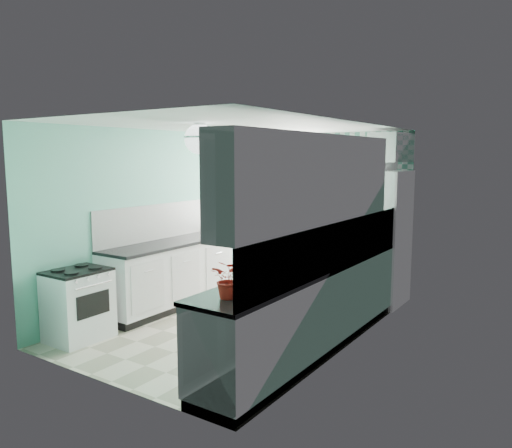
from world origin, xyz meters
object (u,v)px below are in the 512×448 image
Objects in this scene: ceiling_light at (200,139)px; stove at (78,304)px; microwave at (378,161)px; sink at (343,255)px; fruit_bowl at (260,284)px; fridge at (375,237)px; potted_plant at (230,279)px.

ceiling_light reaches higher than stove.
microwave is (2.31, 3.40, 1.64)m from stove.
microwave reaches higher than stove.
fruit_bowl is at bearing -86.40° from sink.
fruit_bowl is (-0.00, -1.85, 0.04)m from sink.
ceiling_light is 3.13m from fridge.
microwave is at bearing 91.61° from fruit_bowl.
microwave is at bearing 66.84° from ceiling_light.
fruit_bowl reaches higher than stove.
potted_plant reaches higher than stove.
fruit_bowl is 3.39m from microwave.
stove is at bearing 173.84° from potted_plant.
sink is (2.40, 2.05, 0.50)m from stove.
ceiling_light is 2.83m from microwave.
ceiling_light is at bearing -112.41° from fridge.
sink is 2.31m from potted_plant.
fridge is (1.11, 2.59, -1.36)m from ceiling_light.
fridge is at bearing 52.26° from microwave.
ceiling_light reaches higher than microwave.
fruit_bowl is (0.09, -3.20, 0.01)m from fridge.
microwave is at bearing 91.41° from potted_plant.
potted_plant is (0.00, -0.45, 0.14)m from fruit_bowl.
sink is at bearing 89.88° from fruit_bowl.
microwave is (1.11, 2.60, -0.26)m from ceiling_light.
fruit_bowl is at bearing 7.39° from stove.
fruit_bowl is at bearing -26.95° from ceiling_light.
potted_plant is 3.78m from microwave.
fruit_bowl is 0.75× the size of potted_plant.
sink is at bearing 43.22° from stove.
stove is (-2.31, -3.40, -0.54)m from fridge.
stove is 1.53× the size of sink.
potted_plant is 0.68× the size of microwave.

